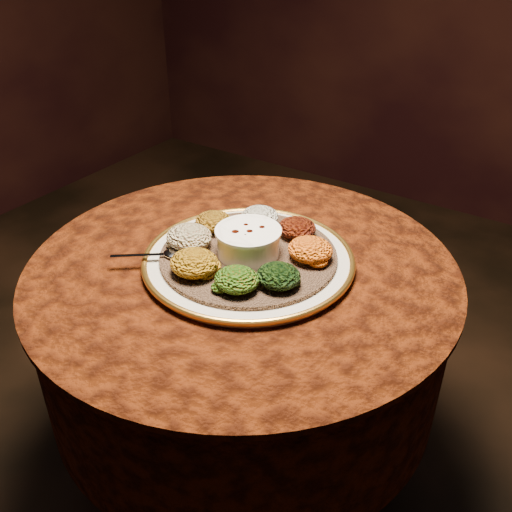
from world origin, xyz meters
The scene contains 13 objects.
table centered at (0.00, 0.00, 0.55)m, with size 0.96×0.96×0.73m.
platter centered at (0.01, 0.01, 0.75)m, with size 0.56×0.56×0.02m.
injera centered at (0.01, 0.01, 0.76)m, with size 0.39×0.39×0.01m, color brown.
stew_bowl centered at (0.01, 0.01, 0.80)m, with size 0.14×0.14×0.06m.
spoon centered at (-0.13, -0.10, 0.77)m, with size 0.13×0.10×0.01m.
portion_ayib centered at (-0.04, 0.13, 0.78)m, with size 0.09×0.09×0.04m, color beige.
portion_kitfo centered at (0.06, 0.13, 0.78)m, with size 0.09×0.08×0.04m, color black.
portion_tikil centered at (0.14, 0.06, 0.79)m, with size 0.10×0.09×0.05m, color #C37510.
portion_gomen centered at (0.13, -0.06, 0.78)m, with size 0.09×0.09×0.04m, color black.
portion_mixveg centered at (0.07, -0.12, 0.78)m, with size 0.09×0.09×0.04m, color #993E09.
portion_kik centered at (-0.04, -0.12, 0.79)m, with size 0.10×0.10×0.05m, color #A3710E.
portion_timatim centered at (-0.11, -0.04, 0.79)m, with size 0.10×0.10×0.05m, color maroon.
portion_shiro centered at (-0.11, 0.05, 0.78)m, with size 0.09×0.08×0.04m, color #82590F.
Camera 1 is at (0.62, -0.87, 1.42)m, focal length 40.00 mm.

